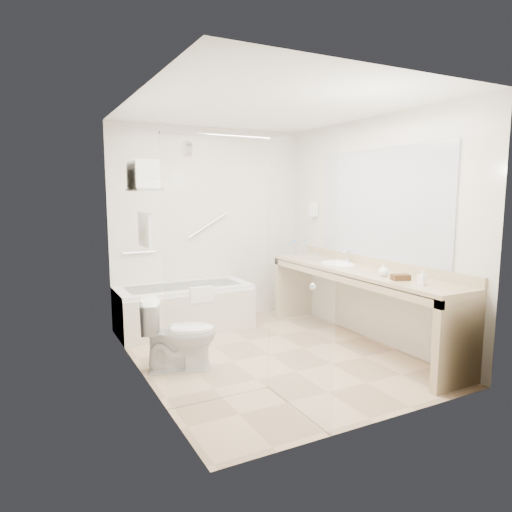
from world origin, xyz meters
name	(u,v)px	position (x,y,z in m)	size (l,w,h in m)	color
floor	(269,354)	(0.00, 0.00, 0.00)	(3.20, 3.20, 0.00)	tan
ceiling	(270,106)	(0.00, 0.00, 2.50)	(2.60, 3.20, 0.10)	white
wall_back	(210,225)	(0.00, 1.60, 1.25)	(2.60, 0.10, 2.50)	beige
wall_front	(382,254)	(0.00, -1.60, 1.25)	(2.60, 0.10, 2.50)	beige
wall_left	(140,241)	(-1.30, 0.00, 1.25)	(0.10, 3.20, 2.50)	beige
wall_right	(370,230)	(1.30, 0.00, 1.25)	(0.10, 3.20, 2.50)	beige
bathtub	(184,308)	(-0.50, 1.24, 0.28)	(1.60, 0.73, 0.59)	white
grab_bar_short	(139,252)	(-0.95, 1.56, 0.95)	(0.03, 0.03, 0.40)	silver
grab_bar_long	(208,225)	(-0.05, 1.56, 1.25)	(0.03, 0.03, 0.60)	silver
shower_enclosure	(257,272)	(-0.63, -0.93, 1.07)	(0.96, 0.91, 2.11)	silver
towel_shelf	(143,184)	(-1.17, 0.35, 1.75)	(0.24, 0.55, 0.81)	silver
vanity_counter	(358,287)	(1.02, -0.15, 0.64)	(0.55, 2.70, 0.95)	tan
sink	(338,266)	(1.05, 0.25, 0.82)	(0.40, 0.52, 0.14)	white
faucet	(348,256)	(1.20, 0.25, 0.93)	(0.03, 0.03, 0.14)	silver
mirror	(379,204)	(1.29, -0.15, 1.55)	(0.02, 2.00, 1.20)	#B4B8C1
hairdryer_unit	(313,209)	(1.25, 1.05, 1.45)	(0.08, 0.10, 0.18)	white
toilet	(179,334)	(-0.95, 0.06, 0.34)	(0.39, 0.70, 0.69)	white
amenity_basket	(401,277)	(0.96, -0.84, 0.88)	(0.16, 0.11, 0.05)	#4E331C
soap_bottle_a	(422,281)	(0.96, -1.10, 0.88)	(0.06, 0.14, 0.06)	white
soap_bottle_b	(384,271)	(0.95, -0.62, 0.90)	(0.10, 0.13, 0.10)	white
water_bottle_left	(304,248)	(1.08, 1.01, 0.95)	(0.07, 0.07, 0.21)	silver
water_bottle_mid	(295,248)	(0.99, 1.10, 0.94)	(0.06, 0.06, 0.20)	silver
water_bottle_right	(291,249)	(0.94, 1.10, 0.93)	(0.05, 0.05, 0.17)	silver
drinking_glass_near	(309,256)	(0.88, 0.59, 0.90)	(0.08, 0.08, 0.10)	silver
drinking_glass_far	(316,257)	(0.97, 0.57, 0.89)	(0.07, 0.07, 0.09)	silver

